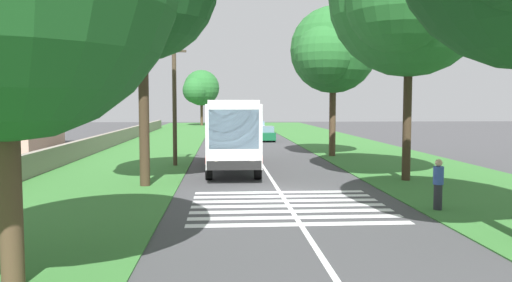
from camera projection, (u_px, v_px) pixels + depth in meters
name	position (u px, v px, depth m)	size (l,w,h in m)	color
ground	(280.00, 193.00, 19.93)	(160.00, 160.00, 0.00)	#424244
grass_verge_left	(137.00, 156.00, 34.32)	(120.00, 8.00, 0.04)	#387533
grass_verge_right	(371.00, 154.00, 35.39)	(120.00, 8.00, 0.04)	#387533
centre_line	(256.00, 155.00, 34.86)	(110.00, 0.16, 0.01)	silver
coach_bus	(232.00, 130.00, 27.34)	(11.16, 2.62, 3.73)	white
zebra_crossing	(289.00, 206.00, 17.47)	(5.85, 6.80, 0.01)	silver
trailing_car_0	(265.00, 134.00, 48.16)	(4.30, 1.78, 1.43)	#145933
trailing_car_1	(228.00, 131.00, 52.91)	(4.30, 1.78, 1.43)	#B7A893
trailing_car_2	(258.00, 127.00, 62.96)	(4.30, 1.78, 1.43)	silver
trailing_minibus_0	(251.00, 118.00, 73.76)	(6.00, 2.14, 2.53)	#BFB299
roadside_tree_left_2	(200.00, 89.00, 81.82)	(7.00, 5.90, 9.09)	#4C3826
roadside_tree_right_0	(331.00, 53.00, 33.56)	(7.12, 5.79, 10.03)	#4C3826
roadside_tree_right_2	(404.00, 2.00, 22.77)	(8.96, 7.30, 12.04)	#3D2D1E
utility_pole	(174.00, 101.00, 28.43)	(0.24, 1.40, 7.10)	#473828
roadside_wall	(104.00, 142.00, 39.03)	(70.00, 0.40, 1.16)	gray
roadside_building	(1.00, 113.00, 38.96)	(8.77, 7.74, 5.64)	tan
pedestrian	(438.00, 184.00, 16.60)	(0.34, 0.34, 1.69)	#26262D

